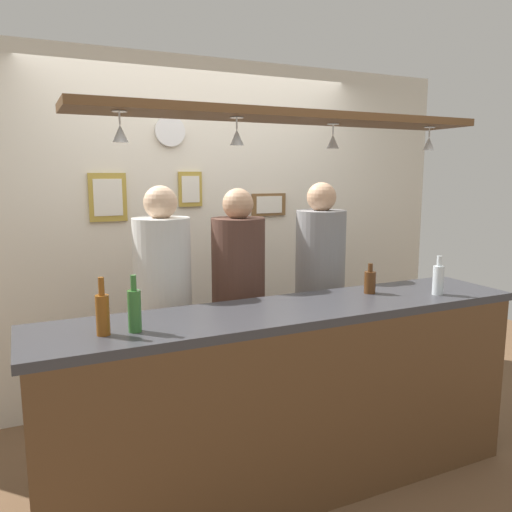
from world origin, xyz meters
TOP-DOWN VIEW (x-y plane):
  - ground_plane at (0.00, 0.00)m, footprint 8.00×8.00m
  - back_wall at (0.00, 1.10)m, footprint 4.40×0.06m
  - bar_counter at (0.00, -0.51)m, footprint 2.70×0.55m
  - overhead_glass_rack at (0.00, -0.30)m, footprint 2.20×0.36m
  - hanging_wineglass_far_left at (-0.86, -0.36)m, footprint 0.07×0.07m
  - hanging_wineglass_left at (-0.31, -0.35)m, footprint 0.07×0.07m
  - hanging_wineglass_center_left at (0.29, -0.27)m, footprint 0.07×0.07m
  - hanging_wineglass_center at (0.90, -0.34)m, footprint 0.07×0.07m
  - person_left_white_patterned_shirt at (-0.53, 0.28)m, footprint 0.34×0.34m
  - person_middle_brown_shirt at (-0.04, 0.28)m, footprint 0.34×0.34m
  - person_right_grey_shirt at (0.57, 0.28)m, footprint 0.34×0.34m
  - bottle_beer_amber_tall at (-0.98, -0.40)m, footprint 0.06×0.06m
  - bottle_beer_green_import at (-0.84, -0.42)m, footprint 0.06×0.06m
  - bottle_beer_brown_stubby at (0.57, -0.27)m, footprint 0.07×0.07m
  - bottle_soda_clear at (0.91, -0.46)m, footprint 0.06×0.06m
  - picture_frame_caricature at (-0.70, 1.06)m, footprint 0.26×0.02m
  - picture_frame_lower_pair at (0.56, 1.06)m, footprint 0.30×0.02m
  - picture_frame_crest at (-0.10, 1.06)m, footprint 0.18×0.02m
  - wall_clock at (-0.24, 1.05)m, footprint 0.22×0.03m

SIDE VIEW (x-z plane):
  - ground_plane at x=0.00m, z-range 0.00..0.00m
  - bar_counter at x=0.00m, z-range 0.18..1.22m
  - person_middle_brown_shirt at x=-0.04m, z-range 0.17..1.83m
  - person_left_white_patterned_shirt at x=-0.53m, z-range 0.17..1.85m
  - person_right_grey_shirt at x=0.57m, z-range 0.17..1.86m
  - bottle_beer_brown_stubby at x=0.57m, z-range 1.02..1.20m
  - bottle_soda_clear at x=0.91m, z-range 1.02..1.25m
  - bottle_beer_amber_tall at x=-0.98m, z-range 1.01..1.27m
  - bottle_beer_green_import at x=-0.84m, z-range 1.02..1.28m
  - back_wall at x=0.00m, z-range 0.00..2.60m
  - picture_frame_lower_pair at x=0.56m, z-range 1.41..1.59m
  - picture_frame_caricature at x=-0.70m, z-range 1.41..1.75m
  - picture_frame_crest at x=-0.10m, z-range 1.50..1.76m
  - hanging_wineglass_far_left at x=-0.86m, z-range 1.86..1.99m
  - hanging_wineglass_left at x=-0.31m, z-range 1.86..1.99m
  - hanging_wineglass_center_left at x=0.29m, z-range 1.86..1.99m
  - hanging_wineglass_center at x=0.90m, z-range 1.86..1.99m
  - overhead_glass_rack at x=0.00m, z-range 2.01..2.05m
  - wall_clock at x=-0.24m, z-range 1.94..2.16m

